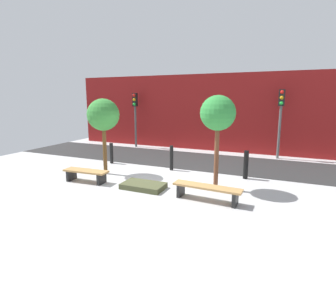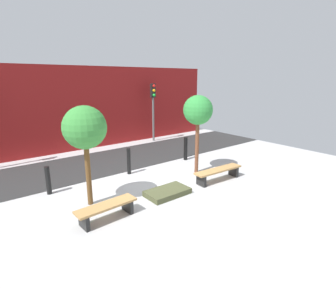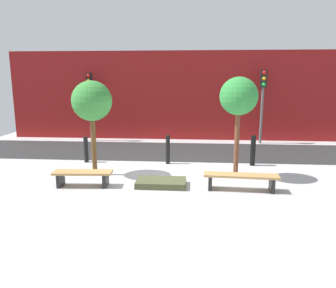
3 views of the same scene
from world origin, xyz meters
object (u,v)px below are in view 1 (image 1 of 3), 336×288
Objects in this scene: bollard_left at (171,158)px; bench_right at (207,190)px; tree_behind_right_bench at (218,114)px; bollard_far_left at (111,153)px; traffic_light_mid_west at (281,111)px; traffic_light_west at (135,110)px; bollard_center at (246,165)px; bench_left at (86,173)px; planter_bed at (143,186)px; tree_behind_left_bench at (103,116)px.

bench_right is at bearing -50.20° from bollard_left.
tree_behind_right_bench is 3.27× the size of bollard_far_left.
traffic_light_mid_west is at bearing 44.95° from bollard_left.
bollard_far_left is at bearing -75.34° from traffic_light_west.
bollard_center is at bearing 0.00° from bollard_far_left.
tree_behind_right_bench reaches higher than bench_left.
traffic_light_west is at bearing 135.05° from bollard_left.
bench_right is at bearing -90.00° from tree_behind_right_bench.
planter_bed is 0.43× the size of traffic_light_west.
planter_bed is at bearing -121.93° from traffic_light_mid_west.
bench_right is at bearing -46.92° from traffic_light_west.
traffic_light_mid_west is (3.97, 3.97, 1.80)m from bollard_left.
tree_behind_right_bench is 8.22m from traffic_light_west.
traffic_light_west is (-6.91, 3.96, 1.71)m from bollard_center.
tree_behind_left_bench is 0.91× the size of traffic_light_west.
bench_left is 5.74m from bollard_center.
bollard_far_left is 5.87m from bollard_center.
traffic_light_west reaches higher than tree_behind_right_bench.
bench_left is at bearing -165.56° from tree_behind_right_bench.
bollard_center reaches higher than bollard_left.
tree_behind_left_bench is at bearing -71.75° from traffic_light_west.
bollard_far_left is at bearing 180.00° from bollard_center.
tree_behind_left_bench is at bearing -62.91° from bollard_far_left.
bench_right is 0.69× the size of tree_behind_left_bench.
bench_right is at bearing -105.30° from traffic_light_mid_west.
bench_right is 4.89m from tree_behind_left_bench.
bollard_far_left is at bearing 117.09° from tree_behind_left_bench.
tree_behind_left_bench is (-4.35, 1.12, 1.94)m from bench_right.
tree_behind_left_bench is at bearing -163.75° from bollard_center.
tree_behind_right_bench is 3.25m from bollard_left.
bollard_far_left reaches higher than bench_left.
tree_behind_right_bench is at bearing -34.41° from bollard_left.
traffic_light_west is at bearing 136.56° from bench_right.
traffic_light_mid_west is at bearing 41.59° from tree_behind_left_bench.
traffic_light_west is (-6.15, 6.57, 1.91)m from bench_right.
tree_behind_left_bench reaches higher than bench_right.
tree_behind_right_bench reaches higher than bollard_left.
bollard_left is at bearing 90.00° from planter_bed.
planter_bed is (2.17, 0.20, -0.22)m from bench_left.
bench_right is 3.40m from bollard_left.
tree_behind_right_bench reaches higher than planter_bed.
traffic_light_mid_west is (3.97, 6.37, 2.22)m from planter_bed.
bench_left is 0.82× the size of bench_right.
bench_right is 2.18× the size of bollard_far_left.
planter_bed is 3.82m from bollard_center.
traffic_light_west is at bearing -180.00° from traffic_light_mid_west.
bench_left is 0.50× the size of traffic_light_mid_west.
bollard_left reaches higher than bench_right.
traffic_light_west is 0.97× the size of traffic_light_mid_west.
bollard_center is at bearing -104.66° from traffic_light_mid_west.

